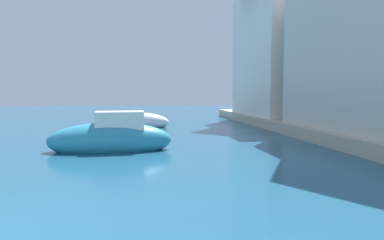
# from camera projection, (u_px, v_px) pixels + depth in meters

# --- Properties ---
(quay_promenade) EXTENTS (44.00, 32.00, 0.50)m
(quay_promenade) POSITION_uv_depth(u_px,v_px,m) (220.00, 228.00, 4.61)
(quay_promenade) COLOR #BCB29E
(quay_promenade) RESTS_ON ground
(moored_boat_0) EXTENTS (3.78, 2.40, 1.02)m
(moored_boat_0) POSITION_uv_depth(u_px,v_px,m) (137.00, 122.00, 19.40)
(moored_boat_0) COLOR white
(moored_boat_0) RESTS_ON ground
(moored_boat_3) EXTENTS (4.06, 1.40, 1.58)m
(moored_boat_3) POSITION_uv_depth(u_px,v_px,m) (111.00, 138.00, 11.88)
(moored_boat_3) COLOR teal
(moored_boat_3) RESTS_ON ground
(waterfront_building_annex) EXTENTS (6.00, 7.07, 8.26)m
(waterfront_building_annex) POSITION_uv_depth(u_px,v_px,m) (294.00, 45.00, 21.44)
(waterfront_building_annex) COLOR white
(waterfront_building_annex) RESTS_ON quay_promenade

